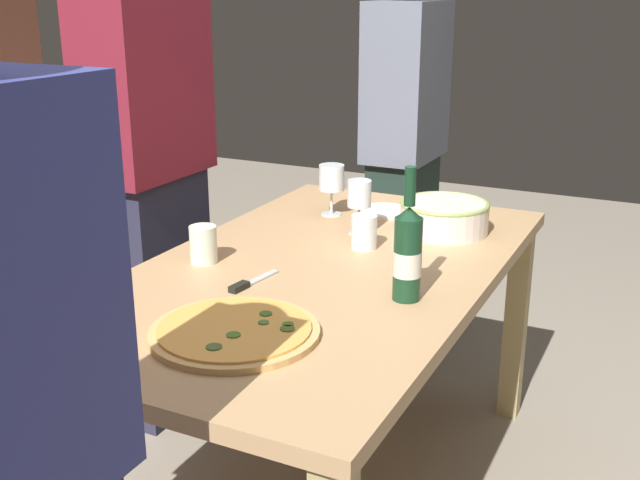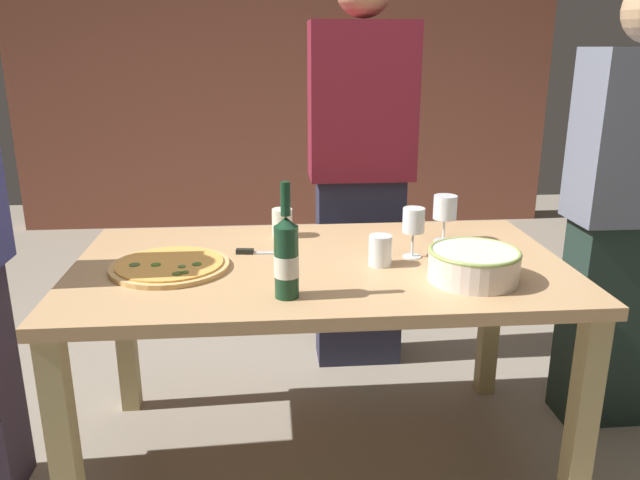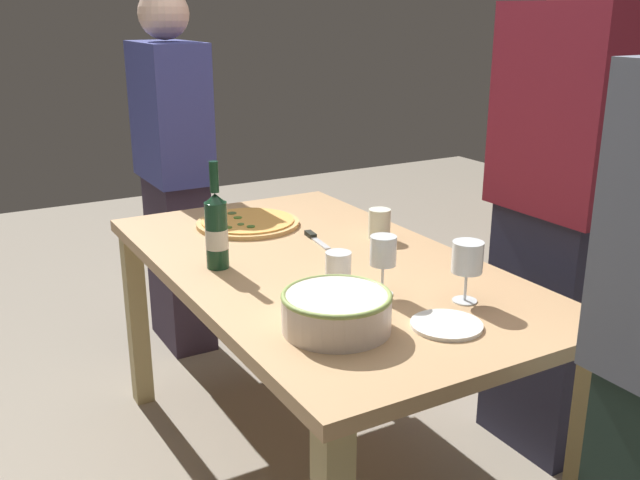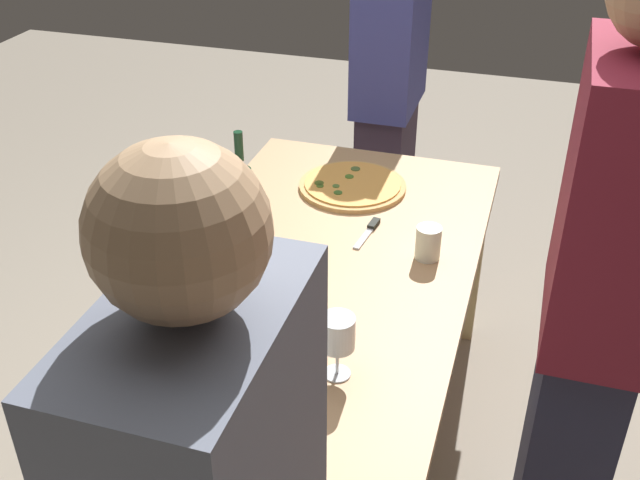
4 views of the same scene
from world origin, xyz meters
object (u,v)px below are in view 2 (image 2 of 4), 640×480
object	(u,v)px
dining_table	(320,288)
pizza_knife	(255,252)
cup_amber	(380,250)
wine_bottle	(286,256)
wine_glass_by_bottle	(445,210)
person_guest_right	(361,171)
person_host	(626,214)
cup_ceramic	(282,223)
serving_bowl	(474,264)
side_plate	(485,252)
wine_glass_near_pizza	(413,223)
pizza	(170,266)

from	to	relation	value
dining_table	pizza_knife	distance (m)	0.25
cup_amber	pizza_knife	distance (m)	0.43
wine_bottle	wine_glass_by_bottle	xyz separation A→B (m)	(0.58, 0.48, -0.00)
person_guest_right	person_host	bearing A→B (deg)	75.28
cup_amber	cup_ceramic	xyz separation A→B (m)	(-0.30, 0.35, 0.00)
serving_bowl	wine_glass_by_bottle	size ratio (longest dim) A/B	1.62
side_plate	serving_bowl	bearing A→B (deg)	-116.30
wine_bottle	person_guest_right	xyz separation A→B (m)	(0.36, 1.05, 0.03)
dining_table	person_guest_right	world-z (taller)	person_guest_right
wine_glass_near_pizza	wine_bottle	bearing A→B (deg)	-143.92
serving_bowl	person_host	size ratio (longest dim) A/B	0.17
pizza	cup_amber	world-z (taller)	cup_amber
wine_bottle	pizza_knife	world-z (taller)	wine_bottle
wine_glass_by_bottle	cup_ceramic	bearing A→B (deg)	168.82
cup_amber	side_plate	world-z (taller)	cup_amber
pizza	pizza_knife	distance (m)	0.30
person_host	dining_table	bearing A→B (deg)	0.00
side_plate	person_host	xyz separation A→B (m)	(0.57, 0.14, 0.08)
pizza	wine_glass_by_bottle	bearing A→B (deg)	12.89
pizza_knife	person_guest_right	world-z (taller)	person_guest_right
cup_ceramic	side_plate	world-z (taller)	cup_ceramic
wine_glass_near_pizza	pizza_knife	size ratio (longest dim) A/B	0.91
serving_bowl	wine_glass_by_bottle	distance (m)	0.40
cup_ceramic	pizza_knife	bearing A→B (deg)	-115.79
side_plate	wine_glass_near_pizza	bearing A→B (deg)	-175.87
pizza	side_plate	xyz separation A→B (m)	(1.05, 0.07, -0.01)
pizza	person_host	world-z (taller)	person_host
wine_bottle	person_host	size ratio (longest dim) A/B	0.20
wine_glass_by_bottle	wine_glass_near_pizza	bearing A→B (deg)	-132.63
person_guest_right	pizza	bearing A→B (deg)	-24.82
cup_amber	cup_ceramic	distance (m)	0.46
person_guest_right	cup_ceramic	bearing A→B (deg)	-20.35
dining_table	wine_glass_by_bottle	world-z (taller)	wine_glass_by_bottle
cup_ceramic	pizza_knife	world-z (taller)	cup_ceramic
serving_bowl	side_plate	world-z (taller)	serving_bowl
dining_table	side_plate	world-z (taller)	side_plate
pizza_knife	cup_ceramic	bearing A→B (deg)	64.21
cup_ceramic	wine_bottle	bearing A→B (deg)	-90.32
side_plate	pizza_knife	bearing A→B (deg)	175.57
cup_ceramic	person_guest_right	xyz separation A→B (m)	(0.36, 0.46, 0.10)
pizza_knife	person_host	bearing A→B (deg)	3.51
pizza	wine_glass_by_bottle	size ratio (longest dim) A/B	2.21
person_host	pizza	bearing A→B (deg)	-1.63
serving_bowl	wine_bottle	xyz separation A→B (m)	(-0.56, -0.08, 0.07)
wine_glass_by_bottle	cup_amber	distance (m)	0.37
side_plate	pizza_knife	world-z (taller)	pizza_knife
serving_bowl	person_guest_right	xyz separation A→B (m)	(-0.20, 0.96, 0.10)
pizza	wine_bottle	xyz separation A→B (m)	(0.36, -0.26, 0.11)
serving_bowl	wine_bottle	distance (m)	0.57
serving_bowl	cup_amber	distance (m)	0.30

